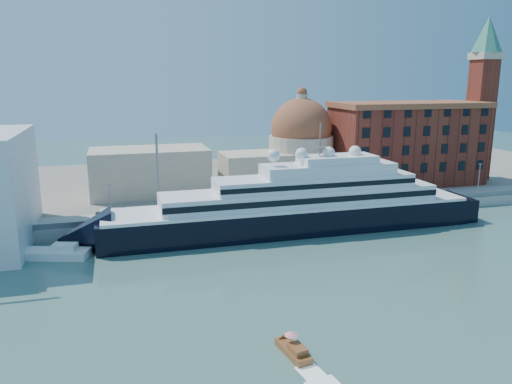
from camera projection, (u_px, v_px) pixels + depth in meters
name	position (u px, v px, depth m)	size (l,w,h in m)	color
ground	(301.00, 274.00, 82.85)	(400.00, 400.00, 0.00)	#3B665D
quay	(248.00, 214.00, 114.44)	(180.00, 10.00, 2.50)	gray
land	(213.00, 181.00, 152.92)	(260.00, 72.00, 2.00)	slate
quay_fence	(253.00, 211.00, 109.81)	(180.00, 0.10, 1.20)	slate
superyacht	(281.00, 211.00, 104.50)	(89.28, 12.38, 26.68)	black
service_barge	(55.00, 253.00, 90.18)	(13.27, 7.70, 2.83)	white
water_taxi	(294.00, 350.00, 58.48)	(2.86, 6.12, 2.79)	brown
warehouse	(407.00, 143.00, 142.44)	(43.00, 19.00, 23.25)	maroon
campanile	(483.00, 89.00, 145.53)	(8.40, 8.40, 47.00)	maroon
church	(248.00, 156.00, 136.22)	(66.00, 18.00, 25.50)	beige
lamp_posts	(193.00, 182.00, 107.50)	(120.80, 2.40, 18.00)	slate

